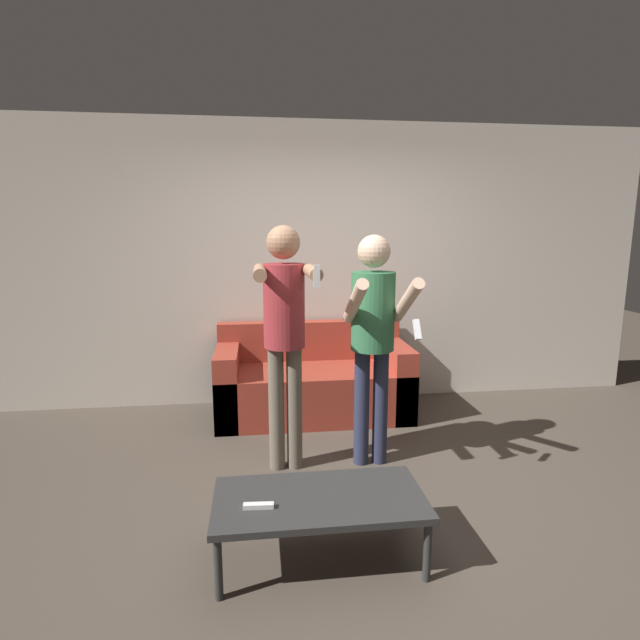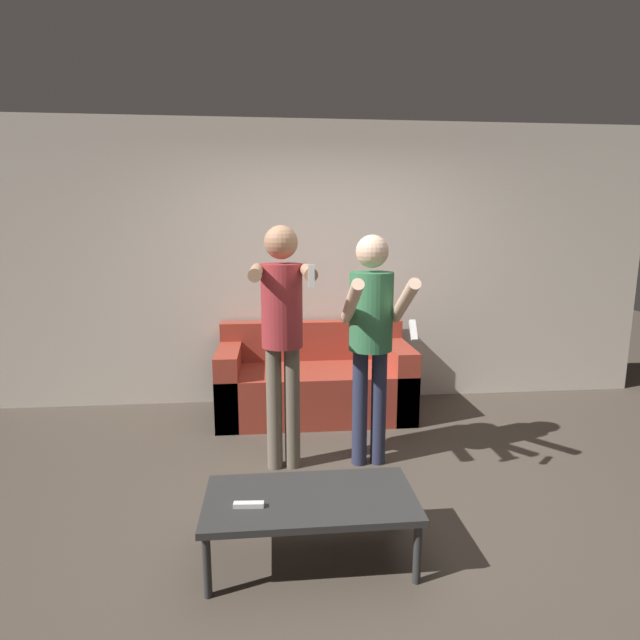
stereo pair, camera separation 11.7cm
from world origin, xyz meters
TOP-DOWN VIEW (x-y plane):
  - ground_plane at (0.00, 0.00)m, footprint 14.00×14.00m
  - wall_back at (0.00, 2.03)m, footprint 6.40×0.06m
  - couch at (-0.20, 1.60)m, footprint 1.74×0.80m
  - person_standing_left at (-0.51, 0.54)m, footprint 0.40×0.68m
  - person_standing_right at (0.11, 0.55)m, footprint 0.43×0.66m
  - coffee_table at (-0.40, -0.48)m, footprint 1.08×0.54m
  - remote_on_table at (-0.71, -0.55)m, footprint 0.15×0.05m

SIDE VIEW (x-z plane):
  - ground_plane at x=0.00m, z-range 0.00..0.00m
  - couch at x=-0.20m, z-range -0.12..0.71m
  - coffee_table at x=-0.40m, z-range 0.14..0.50m
  - remote_on_table at x=-0.71m, z-range 0.35..0.38m
  - person_standing_right at x=0.11m, z-range 0.20..1.87m
  - person_standing_left at x=-0.51m, z-range 0.22..1.94m
  - wall_back at x=0.00m, z-range 0.00..2.70m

